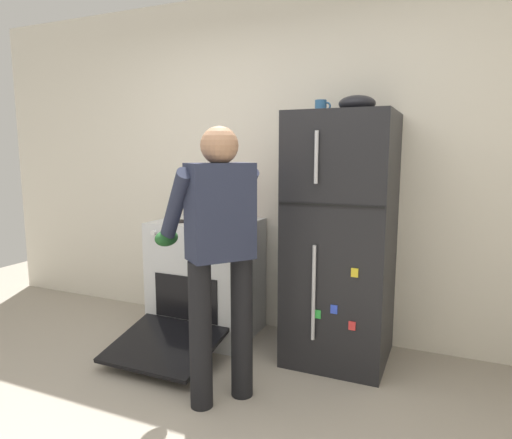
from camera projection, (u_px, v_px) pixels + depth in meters
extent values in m
cube|color=silver|center=(288.00, 166.00, 3.59)|extent=(6.00, 0.10, 2.70)
cube|color=black|center=(341.00, 239.00, 3.11)|extent=(0.68, 0.68, 1.72)
cube|color=black|center=(330.00, 205.00, 2.76)|extent=(0.67, 0.01, 0.01)
cylinder|color=#B7B7BC|center=(314.00, 293.00, 2.85)|extent=(0.02, 0.02, 0.62)
cylinder|color=#B7B7BC|center=(316.00, 157.00, 2.73)|extent=(0.02, 0.02, 0.32)
cube|color=yellow|center=(355.00, 273.00, 2.75)|extent=(0.04, 0.01, 0.06)
cube|color=green|center=(317.00, 314.00, 2.88)|extent=(0.04, 0.01, 0.06)
cube|color=blue|center=(334.00, 309.00, 2.83)|extent=(0.04, 0.01, 0.06)
cube|color=red|center=(352.00, 326.00, 2.80)|extent=(0.04, 0.01, 0.06)
cube|color=silver|center=(207.00, 277.00, 3.59)|extent=(0.76, 0.64, 0.92)
cube|color=black|center=(186.00, 298.00, 3.31)|extent=(0.53, 0.01, 0.33)
cylinder|color=black|center=(177.00, 221.00, 3.47)|extent=(0.17, 0.17, 0.01)
cylinder|color=black|center=(218.00, 224.00, 3.32)|extent=(0.17, 0.17, 0.01)
cylinder|color=black|center=(196.00, 217.00, 3.73)|extent=(0.17, 0.17, 0.01)
cylinder|color=black|center=(235.00, 219.00, 3.58)|extent=(0.17, 0.17, 0.01)
cylinder|color=silver|center=(154.00, 233.00, 3.33)|extent=(0.04, 0.03, 0.04)
cylinder|color=silver|center=(173.00, 234.00, 3.27)|extent=(0.04, 0.03, 0.04)
cylinder|color=silver|center=(194.00, 236.00, 3.20)|extent=(0.04, 0.03, 0.04)
cylinder|color=silver|center=(215.00, 238.00, 3.13)|extent=(0.04, 0.03, 0.04)
cube|color=black|center=(164.00, 345.00, 3.09)|extent=(0.72, 0.59, 0.15)
cylinder|color=black|center=(201.00, 335.00, 2.53)|extent=(0.13, 0.13, 0.86)
cylinder|color=black|center=(242.00, 327.00, 2.65)|extent=(0.13, 0.13, 0.86)
cube|color=#23283D|center=(220.00, 212.00, 2.49)|extent=(0.38, 0.41, 0.54)
sphere|color=#A37556|center=(219.00, 145.00, 2.44)|extent=(0.21, 0.21, 0.21)
sphere|color=#464646|center=(220.00, 152.00, 2.44)|extent=(0.15, 0.15, 0.15)
cylinder|color=#23283D|center=(175.00, 208.00, 2.56)|extent=(0.40, 0.35, 0.48)
cylinder|color=#23283D|center=(238.00, 204.00, 2.74)|extent=(0.40, 0.35, 0.48)
ellipsoid|color=#1E5123|center=(167.00, 238.00, 2.75)|extent=(0.12, 0.18, 0.10)
ellipsoid|color=#1E5123|center=(226.00, 233.00, 2.94)|extent=(0.12, 0.18, 0.10)
cylinder|color=red|center=(221.00, 215.00, 3.41)|extent=(0.25, 0.25, 0.11)
cube|color=black|center=(204.00, 209.00, 3.46)|extent=(0.05, 0.03, 0.02)
cube|color=black|center=(239.00, 211.00, 3.34)|extent=(0.05, 0.03, 0.02)
cylinder|color=#2D6093|center=(321.00, 107.00, 3.09)|extent=(0.08, 0.08, 0.10)
torus|color=#2D6093|center=(327.00, 106.00, 3.07)|extent=(0.06, 0.01, 0.06)
cylinder|color=brown|center=(187.00, 206.00, 3.81)|extent=(0.05, 0.05, 0.15)
ellipsoid|color=black|center=(357.00, 104.00, 2.94)|extent=(0.24, 0.24, 0.11)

